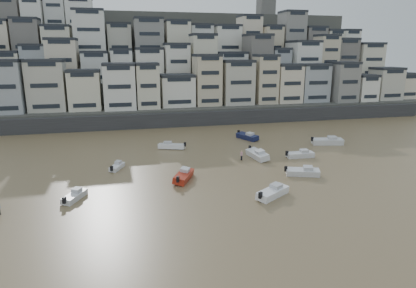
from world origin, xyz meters
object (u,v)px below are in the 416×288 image
object	(u,v)px
boat_a	(273,191)
boat_b	(303,171)
person_pink	(242,155)
boat_f	(117,166)
boat_i	(247,136)
boat_h	(172,145)
boat_c	(184,175)
boat_d	(300,153)
boat_e	(257,154)
boat_g	(328,140)
boat_j	(74,195)

from	to	relation	value
boat_a	boat_b	xyz separation A→B (m)	(7.84, 6.76, -0.06)
boat_a	person_pink	distance (m)	16.88
boat_f	boat_i	xyz separation A→B (m)	(27.38, 14.68, 0.26)
boat_f	boat_h	distance (m)	14.87
boat_c	boat_i	xyz separation A→B (m)	(17.82, 22.32, 0.01)
boat_c	boat_a	bearing A→B (deg)	-105.41
boat_c	boat_d	distance (m)	23.38
boat_e	boat_i	bearing A→B (deg)	161.09
boat_d	boat_h	world-z (taller)	boat_h
boat_g	boat_j	xyz separation A→B (m)	(-47.08, -18.13, -0.28)
boat_c	boat_j	size ratio (longest dim) A/B	1.28
boat_b	boat_h	distance (m)	26.85
boat_h	boat_a	bearing A→B (deg)	129.22
boat_b	boat_f	size ratio (longest dim) A/B	1.31
boat_b	boat_c	xyz separation A→B (m)	(-18.07, 2.31, 0.07)
boat_d	boat_j	size ratio (longest dim) A/B	1.15
boat_j	boat_g	bearing A→B (deg)	-43.35
boat_a	boat_c	world-z (taller)	boat_c
boat_b	boat_a	bearing A→B (deg)	-119.25
boat_c	boat_d	world-z (taller)	boat_c
boat_f	boat_d	bearing A→B (deg)	-67.51
boat_a	boat_g	bearing A→B (deg)	13.25
boat_h	boat_j	size ratio (longest dim) A/B	1.20
boat_i	person_pink	xyz separation A→B (m)	(-6.21, -14.57, 0.05)
boat_c	boat_h	xyz separation A→B (m)	(0.83, 18.28, -0.05)
boat_f	boat_g	distance (m)	42.24
boat_f	boat_h	xyz separation A→B (m)	(10.39, 10.64, 0.20)
boat_g	boat_j	distance (m)	50.45
boat_e	boat_g	size ratio (longest dim) A/B	0.94
boat_f	person_pink	size ratio (longest dim) A/B	2.39
boat_a	boat_h	size ratio (longest dim) A/B	1.04
boat_b	boat_d	xyz separation A→B (m)	(4.28, 9.17, -0.01)
boat_g	boat_i	world-z (taller)	boat_g
person_pink	boat_d	bearing A→B (deg)	-4.76
boat_d	boat_a	bearing A→B (deg)	-125.12
boat_a	boat_j	xyz separation A→B (m)	(-25.13, 5.09, -0.16)
boat_c	boat_h	size ratio (longest dim) A/B	1.07
person_pink	boat_a	bearing A→B (deg)	-94.70
boat_g	boat_b	bearing A→B (deg)	-118.52
boat_e	boat_i	world-z (taller)	boat_e
boat_a	boat_c	distance (m)	13.67
boat_a	person_pink	bearing A→B (deg)	51.93
boat_a	boat_i	size ratio (longest dim) A/B	0.97
boat_h	person_pink	distance (m)	15.07
person_pink	boat_i	bearing A→B (deg)	66.91
boat_d	person_pink	distance (m)	10.78
boat_i	boat_j	xyz separation A→B (m)	(-32.73, -26.30, -0.18)
boat_a	boat_g	world-z (taller)	boat_g
boat_h	boat_f	bearing A→B (deg)	65.93
boat_d	boat_h	distance (m)	24.37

